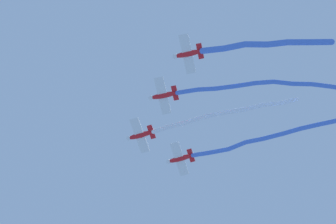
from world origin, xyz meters
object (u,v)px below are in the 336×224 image
object	(u,v)px
airplane_left_wing	(163,95)
airplane_slot	(188,54)
airplane_lead	(140,135)
airplane_right_wing	(180,159)

from	to	relation	value
airplane_left_wing	airplane_slot	bearing A→B (deg)	130.50
airplane_lead	airplane_left_wing	bearing A→B (deg)	135.27
airplane_lead	airplane_slot	distance (m)	15.90
airplane_right_wing	airplane_slot	distance (m)	18.52
airplane_right_wing	airplane_slot	xyz separation A→B (m)	(-2.01, 18.40, -0.60)
airplane_lead	airplane_right_wing	xyz separation A→B (m)	(-6.30, -4.84, 0.30)
airplane_right_wing	airplane_lead	bearing A→B (deg)	51.39
airplane_left_wing	airplane_slot	xyz separation A→B (m)	(-4.16, 6.77, -0.30)
airplane_slot	airplane_right_wing	bearing A→B (deg)	-74.65
airplane_lead	airplane_slot	bearing A→B (deg)	135.29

